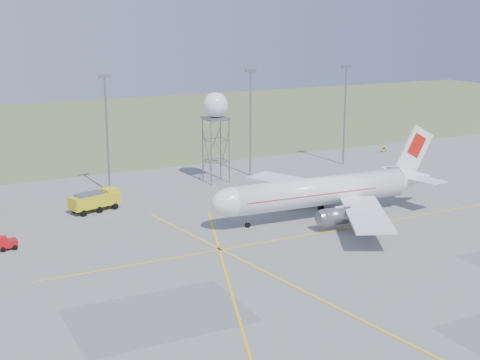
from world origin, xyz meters
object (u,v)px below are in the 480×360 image
fire_truck (96,201)px  airliner_main (323,192)px  radar_tower (216,132)px  baggage_tug (7,244)px

fire_truck → airliner_main: bearing=-49.3°
radar_tower → fire_truck: radar_tower is taller
airliner_main → fire_truck: 35.80m
baggage_tug → radar_tower: bearing=23.0°
airliner_main → baggage_tug: size_ratio=15.53×
radar_tower → fire_truck: 27.80m
radar_tower → baggage_tug: size_ratio=6.65×
airliner_main → fire_truck: airliner_main is taller
airliner_main → radar_tower: 29.01m
radar_tower → fire_truck: bearing=-160.8°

